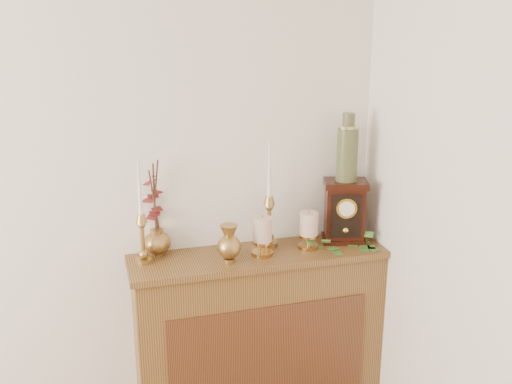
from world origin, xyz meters
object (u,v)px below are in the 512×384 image
object	(u,v)px
ginger_jar	(154,210)
mantel_clock	(345,212)
candlestick_left	(142,230)
bud_vase	(229,244)
candlestick_center	(269,213)
ceramic_vase	(347,151)

from	to	relation	value
ginger_jar	mantel_clock	xyz separation A→B (m)	(0.91, -0.11, -0.06)
candlestick_left	ginger_jar	distance (m)	0.14
bud_vase	ginger_jar	size ratio (longest dim) A/B	0.38
bud_vase	mantel_clock	world-z (taller)	mantel_clock
candlestick_center	bud_vase	bearing A→B (deg)	-148.10
mantel_clock	candlestick_center	bearing A→B (deg)	-170.19
candlestick_left	candlestick_center	size ratio (longest dim) A/B	0.93
ginger_jar	candlestick_center	bearing A→B (deg)	-7.46
mantel_clock	ginger_jar	bearing A→B (deg)	-170.60
candlestick_center	bud_vase	size ratio (longest dim) A/B	2.85
candlestick_left	ceramic_vase	distance (m)	1.03
candlestick_center	ceramic_vase	bearing A→B (deg)	-6.34
mantel_clock	bud_vase	bearing A→B (deg)	-153.96
candlestick_left	mantel_clock	size ratio (longest dim) A/B	1.52
ceramic_vase	candlestick_left	bearing A→B (deg)	179.81
candlestick_left	bud_vase	xyz separation A→B (m)	(0.37, -0.11, -0.07)
bud_vase	ceramic_vase	bearing A→B (deg)	9.70
mantel_clock	ceramic_vase	xyz separation A→B (m)	(0.00, 0.00, 0.31)
candlestick_center	mantel_clock	xyz separation A→B (m)	(0.37, -0.04, -0.02)
candlestick_left	mantel_clock	xyz separation A→B (m)	(0.98, -0.01, -0.00)
ginger_jar	mantel_clock	world-z (taller)	ginger_jar
ginger_jar	ceramic_vase	distance (m)	0.95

